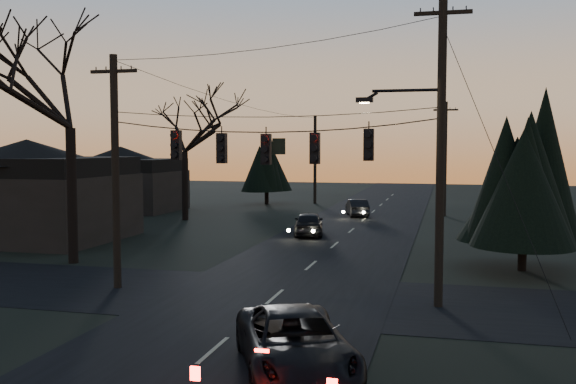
% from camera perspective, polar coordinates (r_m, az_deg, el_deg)
% --- Properties ---
extents(main_road, '(8.00, 120.00, 0.02)m').
position_cam_1_polar(main_road, '(32.01, 3.54, -5.27)').
color(main_road, black).
rests_on(main_road, ground).
extents(cross_road, '(60.00, 7.00, 0.02)m').
position_cam_1_polar(cross_road, '(22.44, -1.18, -9.31)').
color(cross_road, black).
rests_on(cross_road, ground).
extents(utility_pole_right, '(5.00, 0.30, 10.00)m').
position_cam_1_polar(utility_pole_right, '(21.70, 13.20, -9.91)').
color(utility_pole_right, black).
rests_on(utility_pole_right, ground).
extents(utility_pole_left, '(1.80, 0.30, 8.50)m').
position_cam_1_polar(utility_pole_left, '(24.67, -14.90, -8.24)').
color(utility_pole_left, black).
rests_on(utility_pole_left, ground).
extents(utility_pole_far_r, '(1.80, 0.30, 8.50)m').
position_cam_1_polar(utility_pole_far_r, '(49.34, 13.69, -2.10)').
color(utility_pole_far_r, black).
rests_on(utility_pole_far_r, ground).
extents(utility_pole_far_l, '(0.30, 0.30, 8.00)m').
position_cam_1_polar(utility_pole_far_l, '(58.49, 2.41, -1.03)').
color(utility_pole_far_l, black).
rests_on(utility_pole_far_l, ground).
extents(span_signal_assembly, '(11.50, 0.44, 1.66)m').
position_cam_1_polar(span_signal_assembly, '(21.90, -1.81, 4.03)').
color(span_signal_assembly, black).
rests_on(span_signal_assembly, ground).
extents(bare_tree_left, '(8.98, 8.98, 12.03)m').
position_cam_1_polar(bare_tree_left, '(30.11, -18.89, 9.97)').
color(bare_tree_left, black).
rests_on(bare_tree_left, ground).
extents(evergreen_right, '(4.80, 4.80, 7.30)m').
position_cam_1_polar(evergreen_right, '(28.36, 20.28, 1.88)').
color(evergreen_right, black).
rests_on(evergreen_right, ground).
extents(bare_tree_dist, '(6.68, 6.68, 9.66)m').
position_cam_1_polar(bare_tree_dist, '(45.74, -9.21, 5.96)').
color(bare_tree_dist, black).
rests_on(bare_tree_dist, ground).
extents(evergreen_dist, '(3.32, 3.32, 6.10)m').
position_cam_1_polar(evergreen_dist, '(57.76, -1.92, 2.52)').
color(evergreen_dist, black).
rests_on(evergreen_dist, ground).
extents(house_left_near, '(10.00, 8.00, 5.60)m').
position_cam_1_polar(house_left_near, '(38.57, -22.12, 0.20)').
color(house_left_near, black).
rests_on(house_left_near, ground).
extents(house_left_far, '(9.00, 7.00, 5.20)m').
position_cam_1_polar(house_left_far, '(53.70, -14.62, 1.16)').
color(house_left_far, black).
rests_on(house_left_far, ground).
extents(suv_near, '(4.17, 5.61, 1.42)m').
position_cam_1_polar(suv_near, '(15.00, 0.62, -13.36)').
color(suv_near, black).
rests_on(suv_near, ground).
extents(sedan_oncoming_a, '(2.41, 4.32, 1.39)m').
position_cam_1_polar(sedan_oncoming_a, '(37.46, 1.85, -2.84)').
color(sedan_oncoming_a, black).
rests_on(sedan_oncoming_a, ground).
extents(sedan_oncoming_b, '(2.32, 4.05, 1.26)m').
position_cam_1_polar(sedan_oncoming_b, '(48.08, 6.16, -1.41)').
color(sedan_oncoming_b, black).
rests_on(sedan_oncoming_b, ground).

